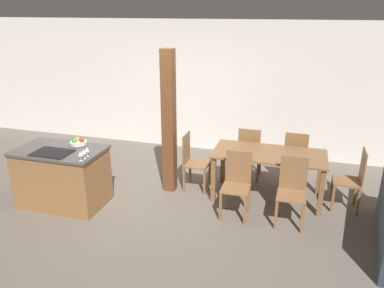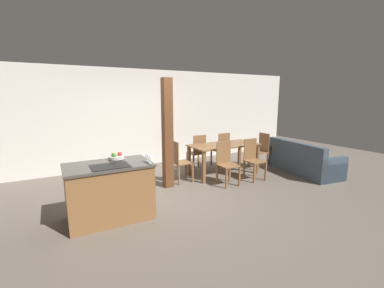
{
  "view_description": "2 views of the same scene",
  "coord_description": "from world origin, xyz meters",
  "px_view_note": "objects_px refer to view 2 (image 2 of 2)",
  "views": [
    {
      "loc": [
        2.12,
        -4.94,
        2.91
      ],
      "look_at": [
        0.6,
        0.2,
        0.95
      ],
      "focal_mm": 35.0,
      "sensor_mm": 36.0,
      "label": 1
    },
    {
      "loc": [
        -2.01,
        -4.54,
        1.95
      ],
      "look_at": [
        0.6,
        0.2,
        0.95
      ],
      "focal_mm": 24.0,
      "sensor_mm": 36.0,
      "label": 2
    }
  ],
  "objects_px": {
    "dining_chair_near_left": "(226,162)",
    "timber_post": "(167,134)",
    "dining_table": "(224,149)",
    "couch": "(303,162)",
    "kitchen_island": "(110,191)",
    "wine_glass_far": "(147,155)",
    "dining_chair_foot_end": "(261,150)",
    "fruit_bowl": "(116,157)",
    "wine_glass_middle": "(148,156)",
    "dining_chair_head_end": "(179,161)",
    "wine_glass_near": "(150,157)",
    "dining_chair_near_right": "(253,158)",
    "dining_chair_far_left": "(198,152)",
    "dining_chair_far_right": "(222,149)"
  },
  "relations": [
    {
      "from": "wine_glass_far",
      "to": "dining_table",
      "type": "xyz_separation_m",
      "value": [
        2.44,
        1.25,
        -0.36
      ]
    },
    {
      "from": "wine_glass_near",
      "to": "wine_glass_far",
      "type": "xyz_separation_m",
      "value": [
        0.0,
        0.17,
        0.0
      ]
    },
    {
      "from": "dining_chair_foot_end",
      "to": "couch",
      "type": "xyz_separation_m",
      "value": [
        0.64,
        -0.88,
        -0.22
      ]
    },
    {
      "from": "fruit_bowl",
      "to": "dining_chair_near_right",
      "type": "height_order",
      "value": "fruit_bowl"
    },
    {
      "from": "dining_chair_foot_end",
      "to": "couch",
      "type": "relative_size",
      "value": 0.49
    },
    {
      "from": "dining_chair_near_left",
      "to": "timber_post",
      "type": "distance_m",
      "value": 1.46
    },
    {
      "from": "kitchen_island",
      "to": "wine_glass_far",
      "type": "distance_m",
      "value": 0.83
    },
    {
      "from": "dining_table",
      "to": "wine_glass_far",
      "type": "bearing_deg",
      "value": -152.96
    },
    {
      "from": "wine_glass_middle",
      "to": "couch",
      "type": "bearing_deg",
      "value": 5.92
    },
    {
      "from": "dining_table",
      "to": "couch",
      "type": "relative_size",
      "value": 0.89
    },
    {
      "from": "dining_chair_head_end",
      "to": "wine_glass_near",
      "type": "bearing_deg",
      "value": 139.82
    },
    {
      "from": "wine_glass_far",
      "to": "dining_chair_near_right",
      "type": "relative_size",
      "value": 0.15
    },
    {
      "from": "wine_glass_middle",
      "to": "dining_chair_far_left",
      "type": "xyz_separation_m",
      "value": [
        2.05,
        1.97,
        -0.52
      ]
    },
    {
      "from": "fruit_bowl",
      "to": "wine_glass_far",
      "type": "height_order",
      "value": "wine_glass_far"
    },
    {
      "from": "wine_glass_far",
      "to": "dining_chair_foot_end",
      "type": "bearing_deg",
      "value": 18.66
    },
    {
      "from": "dining_chair_far_left",
      "to": "wine_glass_far",
      "type": "bearing_deg",
      "value": 42.67
    },
    {
      "from": "dining_chair_far_left",
      "to": "dining_chair_head_end",
      "type": "xyz_separation_m",
      "value": [
        -0.86,
        -0.64,
        0.0
      ]
    },
    {
      "from": "dining_chair_near_right",
      "to": "timber_post",
      "type": "distance_m",
      "value": 2.16
    },
    {
      "from": "dining_table",
      "to": "dining_chair_far_right",
      "type": "xyz_separation_m",
      "value": [
        0.39,
        0.64,
        -0.16
      ]
    },
    {
      "from": "dining_chair_near_right",
      "to": "dining_chair_head_end",
      "type": "distance_m",
      "value": 1.76
    },
    {
      "from": "couch",
      "to": "kitchen_island",
      "type": "bearing_deg",
      "value": 100.26
    },
    {
      "from": "fruit_bowl",
      "to": "dining_table",
      "type": "xyz_separation_m",
      "value": [
        2.84,
        0.85,
        -0.29
      ]
    },
    {
      "from": "wine_glass_near",
      "to": "dining_chair_head_end",
      "type": "height_order",
      "value": "wine_glass_near"
    },
    {
      "from": "kitchen_island",
      "to": "wine_glass_far",
      "type": "relative_size",
      "value": 9.03
    },
    {
      "from": "kitchen_island",
      "to": "dining_chair_far_left",
      "type": "bearing_deg",
      "value": 33.29
    },
    {
      "from": "wine_glass_far",
      "to": "timber_post",
      "type": "relative_size",
      "value": 0.06
    },
    {
      "from": "couch",
      "to": "wine_glass_near",
      "type": "bearing_deg",
      "value": 104.87
    },
    {
      "from": "wine_glass_middle",
      "to": "dining_chair_far_right",
      "type": "height_order",
      "value": "wine_glass_middle"
    },
    {
      "from": "dining_table",
      "to": "dining_chair_near_right",
      "type": "bearing_deg",
      "value": -58.64
    },
    {
      "from": "dining_chair_near_left",
      "to": "timber_post",
      "type": "bearing_deg",
      "value": 158.06
    },
    {
      "from": "fruit_bowl",
      "to": "wine_glass_middle",
      "type": "relative_size",
      "value": 1.8
    },
    {
      "from": "fruit_bowl",
      "to": "wine_glass_far",
      "type": "bearing_deg",
      "value": -45.1
    },
    {
      "from": "dining_table",
      "to": "dining_chair_near_left",
      "type": "relative_size",
      "value": 1.81
    },
    {
      "from": "wine_glass_middle",
      "to": "dining_chair_far_left",
      "type": "distance_m",
      "value": 2.89
    },
    {
      "from": "dining_chair_near_right",
      "to": "dining_chair_far_left",
      "type": "distance_m",
      "value": 1.51
    },
    {
      "from": "dining_chair_head_end",
      "to": "couch",
      "type": "relative_size",
      "value": 0.49
    },
    {
      "from": "timber_post",
      "to": "dining_table",
      "type": "bearing_deg",
      "value": 5.59
    },
    {
      "from": "kitchen_island",
      "to": "couch",
      "type": "height_order",
      "value": "kitchen_island"
    },
    {
      "from": "dining_chair_near_right",
      "to": "dining_chair_far_left",
      "type": "height_order",
      "value": "same"
    },
    {
      "from": "dining_chair_near_right",
      "to": "couch",
      "type": "height_order",
      "value": "dining_chair_near_right"
    },
    {
      "from": "wine_glass_far",
      "to": "dining_chair_foot_end",
      "type": "xyz_separation_m",
      "value": [
        3.69,
        1.25,
        -0.52
      ]
    },
    {
      "from": "dining_chair_near_left",
      "to": "timber_post",
      "type": "xyz_separation_m",
      "value": [
        -1.21,
        0.49,
        0.67
      ]
    },
    {
      "from": "wine_glass_middle",
      "to": "dining_chair_head_end",
      "type": "bearing_deg",
      "value": 48.1
    },
    {
      "from": "wine_glass_far",
      "to": "dining_chair_near_right",
      "type": "height_order",
      "value": "wine_glass_far"
    },
    {
      "from": "dining_chair_near_right",
      "to": "wine_glass_far",
      "type": "bearing_deg",
      "value": -167.98
    },
    {
      "from": "dining_chair_head_end",
      "to": "wine_glass_middle",
      "type": "bearing_deg",
      "value": 138.1
    },
    {
      "from": "wine_glass_far",
      "to": "dining_chair_head_end",
      "type": "relative_size",
      "value": 0.15
    },
    {
      "from": "dining_table",
      "to": "dining_chair_foot_end",
      "type": "distance_m",
      "value": 1.26
    },
    {
      "from": "kitchen_island",
      "to": "couch",
      "type": "distance_m",
      "value": 4.92
    },
    {
      "from": "kitchen_island",
      "to": "dining_chair_near_left",
      "type": "height_order",
      "value": "dining_chair_near_left"
    }
  ]
}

